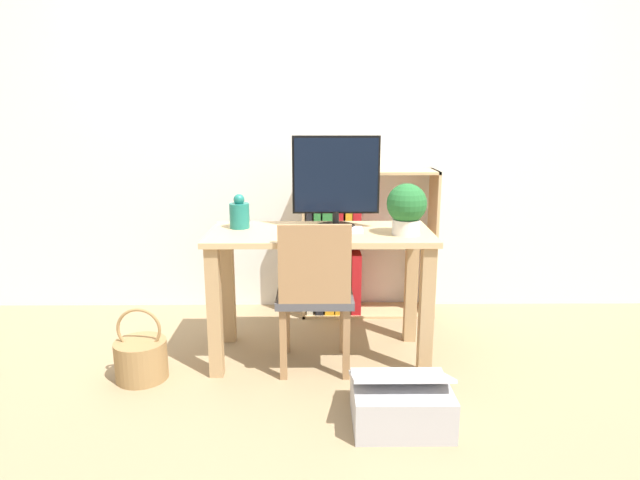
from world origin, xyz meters
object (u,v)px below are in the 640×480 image
keyboard (332,230)px  storage_box (401,402)px  potted_plant (407,207)px  chair (315,291)px  basket (141,358)px  monitor (336,179)px  bookshelf (345,249)px  vase (239,214)px

keyboard → storage_box: (0.29, -0.68, -0.64)m
potted_plant → chair: bearing=-170.7°
chair → basket: size_ratio=2.13×
monitor → basket: (-1.02, -0.34, -0.89)m
potted_plant → bookshelf: 0.93m
bookshelf → potted_plant: bearing=-71.0°
vase → storage_box: (0.79, -0.76, -0.71)m
vase → basket: bearing=-145.4°
vase → storage_box: 1.31m
keyboard → bookshelf: size_ratio=0.34×
potted_plant → bookshelf: potted_plant is taller
monitor → potted_plant: 0.42m
storage_box → vase: bearing=136.1°
keyboard → chair: size_ratio=0.41×
monitor → bookshelf: (0.09, 0.61, -0.55)m
monitor → bookshelf: size_ratio=0.51×
monitor → keyboard: (-0.02, -0.10, -0.26)m
monitor → vase: size_ratio=2.65×
keyboard → chair: (-0.09, -0.16, -0.29)m
keyboard → potted_plant: (0.38, -0.08, 0.14)m
vase → basket: (-0.49, -0.34, -0.70)m
chair → vase: bearing=142.2°
bookshelf → storage_box: size_ratio=2.27×
monitor → chair: bearing=-114.5°
chair → potted_plant: bearing=2.6°
monitor → basket: size_ratio=1.30×
chair → storage_box: chair is taller
vase → keyboard: bearing=-9.9°
bookshelf → basket: bookshelf is taller
monitor → storage_box: 1.21m
vase → monitor: bearing=0.9°
potted_plant → monitor: bearing=153.5°
potted_plant → storage_box: 0.98m
bookshelf → basket: (-1.11, -0.95, -0.34)m
monitor → keyboard: monitor is taller
keyboard → chair: bearing=-120.0°
monitor → vase: bearing=-179.1°
keyboard → basket: size_ratio=0.87×
monitor → chair: (-0.12, -0.26, -0.55)m
bookshelf → vase: bearing=-135.2°
bookshelf → storage_box: (0.17, -1.38, -0.35)m
storage_box → bookshelf: bearing=97.2°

